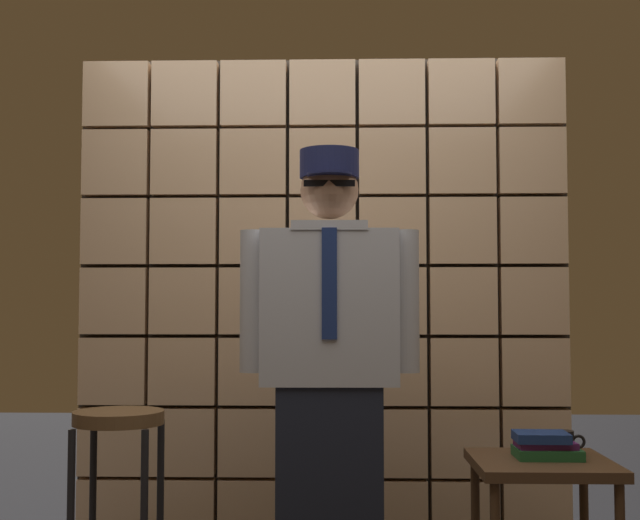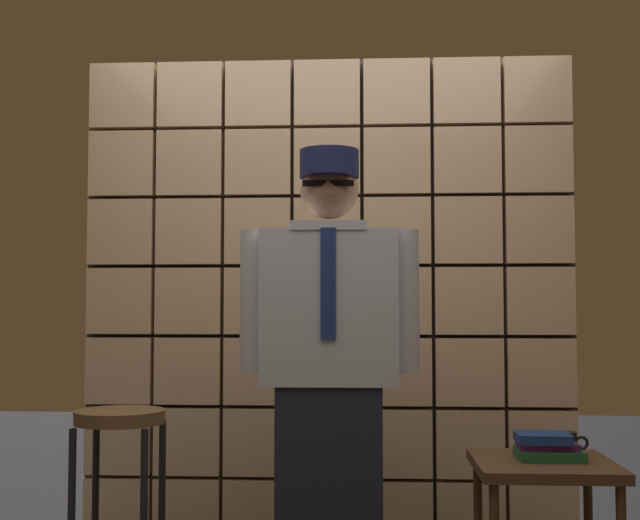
{
  "view_description": "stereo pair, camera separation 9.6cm",
  "coord_description": "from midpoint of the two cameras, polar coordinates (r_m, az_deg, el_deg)",
  "views": [
    {
      "loc": [
        0.09,
        -2.82,
        1.13
      ],
      "look_at": [
        0.01,
        0.37,
        1.31
      ],
      "focal_mm": 46.54,
      "sensor_mm": 36.0,
      "label": 1
    },
    {
      "loc": [
        0.19,
        -2.82,
        1.13
      ],
      "look_at": [
        0.01,
        0.37,
        1.31
      ],
      "focal_mm": 46.54,
      "sensor_mm": 36.0,
      "label": 2
    }
  ],
  "objects": [
    {
      "name": "side_table",
      "position": [
        3.36,
        15.95,
        -14.34
      ],
      "size": [
        0.52,
        0.52,
        0.55
      ],
      "color": "#513823",
      "rests_on": "ground"
    },
    {
      "name": "book_stack",
      "position": [
        3.37,
        16.15,
        -12.27
      ],
      "size": [
        0.25,
        0.18,
        0.1
      ],
      "color": "#1E592D",
      "rests_on": "side_table"
    },
    {
      "name": "standing_person",
      "position": [
        3.18,
        1.52,
        -7.3
      ],
      "size": [
        0.69,
        0.29,
        1.73
      ],
      "rotation": [
        0.0,
        0.0,
        0.01
      ],
      "color": "#1E2333",
      "rests_on": "ground"
    },
    {
      "name": "coffee_mug",
      "position": [
        3.45,
        17.43,
        -11.98
      ],
      "size": [
        0.13,
        0.08,
        0.09
      ],
      "color": "black",
      "rests_on": "side_table"
    },
    {
      "name": "bar_stool",
      "position": [
        3.3,
        -12.81,
        -13.26
      ],
      "size": [
        0.34,
        0.34,
        0.74
      ],
      "color": "brown",
      "rests_on": "ground"
    },
    {
      "name": "glass_block_wall",
      "position": [
        3.96,
        1.21,
        -2.83
      ],
      "size": [
        2.35,
        0.1,
        2.35
      ],
      "color": "#E0B78C",
      "rests_on": "ground"
    }
  ]
}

